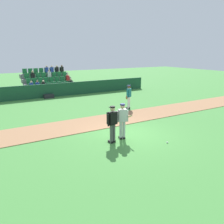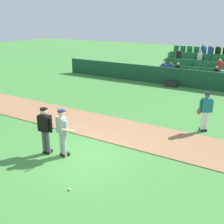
{
  "view_description": "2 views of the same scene",
  "coord_description": "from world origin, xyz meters",
  "views": [
    {
      "loc": [
        -6.37,
        -9.29,
        4.16
      ],
      "look_at": [
        -0.1,
        1.33,
        0.91
      ],
      "focal_mm": 37.21,
      "sensor_mm": 36.0,
      "label": 1
    },
    {
      "loc": [
        5.56,
        -7.13,
        4.79
      ],
      "look_at": [
        -0.1,
        2.26,
        0.96
      ],
      "focal_mm": 44.44,
      "sensor_mm": 36.0,
      "label": 2
    }
  ],
  "objects": [
    {
      "name": "runner_teal_jersey",
      "position": [
        3.2,
        4.51,
        0.96
      ],
      "size": [
        0.63,
        0.44,
        1.76
      ],
      "color": "white",
      "rests_on": "ground"
    },
    {
      "name": "baseball",
      "position": [
        0.98,
        -1.91,
        0.04
      ],
      "size": [
        0.07,
        0.07,
        0.07
      ],
      "primitive_type": "sphere",
      "color": "white",
      "rests_on": "ground"
    },
    {
      "name": "ground_plane",
      "position": [
        0.0,
        0.0,
        0.0
      ],
      "size": [
        80.0,
        80.0,
        0.0
      ],
      "primitive_type": "plane",
      "color": "#42843A"
    },
    {
      "name": "dugout_fence",
      "position": [
        0.0,
        11.96,
        0.63
      ],
      "size": [
        20.0,
        0.16,
        1.25
      ],
      "primitive_type": "cube",
      "color": "#19472D",
      "rests_on": "ground"
    },
    {
      "name": "equipment_bag",
      "position": [
        -0.77,
        11.51,
        0.18
      ],
      "size": [
        0.9,
        0.36,
        0.36
      ],
      "primitive_type": "cube",
      "color": "#232328",
      "rests_on": "ground"
    },
    {
      "name": "batter_grey_jersey",
      "position": [
        -0.53,
        -0.39,
        0.97
      ],
      "size": [
        0.61,
        0.8,
        1.76
      ],
      "color": "#B2B2B2",
      "rests_on": "ground"
    },
    {
      "name": "infield_dirt_path",
      "position": [
        0.0,
        2.67,
        0.01
      ],
      "size": [
        28.0,
        2.59,
        0.03
      ],
      "primitive_type": "cube",
      "color": "#9E704C",
      "rests_on": "ground"
    },
    {
      "name": "umpire_home_plate",
      "position": [
        -1.19,
        -0.54,
        1.0
      ],
      "size": [
        0.58,
        0.36,
        1.76
      ],
      "color": "#4C4C4C",
      "rests_on": "ground"
    },
    {
      "name": "stadium_bleachers",
      "position": [
        0.01,
        14.26,
        0.76
      ],
      "size": [
        5.0,
        3.8,
        2.7
      ],
      "color": "slate",
      "rests_on": "ground"
    }
  ]
}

